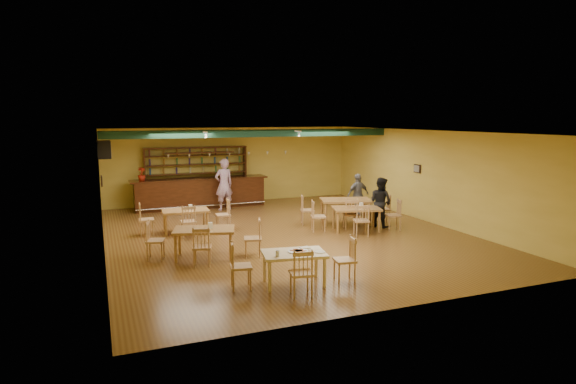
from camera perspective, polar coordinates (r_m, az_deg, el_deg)
name	(u,v)px	position (r m, az deg, el deg)	size (l,w,h in m)	color
floor	(285,234)	(14.38, -0.33, -4.95)	(12.00, 12.00, 0.00)	brown
ceiling_beam	(255,133)	(16.62, -3.86, 6.89)	(10.00, 0.30, 0.25)	black
track_rail_left	(199,131)	(16.75, -10.42, 7.02)	(0.05, 2.50, 0.05)	silver
track_rail_right	(287,130)	(17.65, -0.09, 7.25)	(0.05, 2.50, 0.05)	silver
ac_unit	(105,150)	(17.26, -20.74, 4.69)	(0.34, 0.70, 0.48)	silver
picture_left	(102,181)	(14.13, -21.05, 1.23)	(0.04, 0.34, 0.28)	black
picture_right	(417,169)	(16.92, 14.94, 2.68)	(0.04, 0.34, 0.28)	black
bar_counter	(200,193)	(18.74, -10.26, -0.10)	(5.13, 0.85, 1.13)	black
back_bar_hutch	(197,176)	(19.28, -10.68, 1.86)	(3.97, 0.40, 2.28)	black
poinsettia	(142,174)	(18.35, -16.82, 2.04)	(0.28, 0.28, 0.49)	#A8200F
dining_table_a	(186,221)	(14.87, -11.92, -3.34)	(1.36, 0.81, 0.68)	olive
dining_table_b	(346,211)	(15.81, 6.78, -2.27)	(1.59, 0.95, 0.79)	olive
dining_table_c	(205,243)	(12.10, -9.78, -5.94)	(1.46, 0.87, 0.73)	olive
dining_table_d	(356,219)	(14.88, 7.99, -3.16)	(1.42, 0.85, 0.71)	olive
near_table	(294,268)	(10.08, 0.70, -8.97)	(1.28, 0.82, 0.68)	beige
pizza_tray	(298,252)	(10.01, 1.19, -7.00)	(0.40, 0.40, 0.01)	silver
parmesan_shaker	(277,254)	(9.70, -1.25, -7.23)	(0.07, 0.07, 0.11)	#EAE5C6
napkin_stack	(305,248)	(10.26, 1.97, -6.58)	(0.20, 0.15, 0.03)	white
pizza_server	(303,250)	(10.10, 1.81, -6.81)	(0.32, 0.09, 0.00)	silver
side_plate	(320,252)	(10.01, 3.77, -7.03)	(0.22, 0.22, 0.01)	white
patron_bar	(224,185)	(18.04, -7.53, 0.88)	(0.70, 0.46, 1.91)	purple
patron_right_a	(381,202)	(15.47, 10.82, -1.17)	(0.76, 0.59, 1.56)	black
patron_right_b	(358,195)	(17.11, 8.23, -0.31)	(0.86, 0.36, 1.47)	slate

